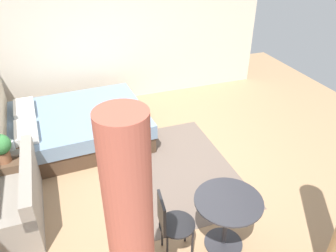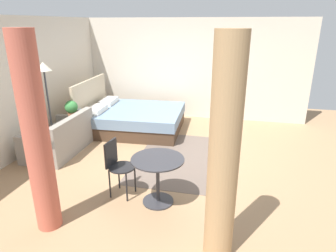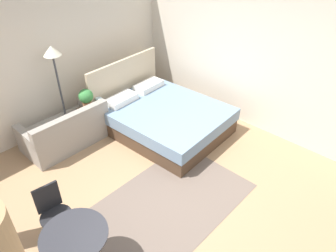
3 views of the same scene
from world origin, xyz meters
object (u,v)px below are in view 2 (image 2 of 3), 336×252
couch (60,139)px  vase (80,113)px  nightstand (77,129)px  balcony_table (158,172)px  bed (132,118)px  floor_lamp (45,79)px  potted_plant (71,109)px  cafe_chair_near_window (117,163)px

couch → vase: couch is taller
nightstand → vase: (0.12, -0.04, 0.34)m
nightstand → balcony_table: balcony_table is taller
vase → bed: bearing=-48.4°
bed → floor_lamp: 2.17m
nightstand → floor_lamp: (-0.42, 0.33, 1.17)m
nightstand → potted_plant: bearing=165.7°
vase → floor_lamp: 1.06m
couch → cafe_chair_near_window: size_ratio=1.71×
potted_plant → nightstand: bearing=-14.3°
bed → potted_plant: size_ratio=5.75×
bed → nightstand: 1.31m
floor_lamp → cafe_chair_near_window: floor_lamp is taller
bed → balcony_table: 3.15m
bed → nightstand: (-0.92, 0.94, -0.03)m
bed → couch: bed is taller
potted_plant → cafe_chair_near_window: 2.44m
couch → balcony_table: couch is taller
bed → couch: (-1.55, 0.96, -0.03)m
bed → balcony_table: bed is taller
floor_lamp → bed: bearing=-43.5°
bed → nightstand: bed is taller
vase → couch: bearing=175.5°
bed → balcony_table: size_ratio=3.11×
vase → cafe_chair_near_window: bearing=-139.7°
couch → vase: bearing=-4.5°
bed → floor_lamp: bearing=136.5°
balcony_table → floor_lamp: bearing=60.9°
couch → cafe_chair_near_window: 2.09m
nightstand → cafe_chair_near_window: size_ratio=0.61×
vase → floor_lamp: (-0.54, 0.37, 0.83)m
bed → floor_lamp: floor_lamp is taller
floor_lamp → balcony_table: floor_lamp is taller
floor_lamp → balcony_table: (-1.48, -2.66, -0.94)m
vase → cafe_chair_near_window: size_ratio=0.19×
couch → potted_plant: potted_plant is taller
bed → balcony_table: (-2.82, -1.39, 0.20)m
bed → nightstand: size_ratio=4.46×
potted_plant → vase: size_ratio=2.50×
couch → nightstand: 0.63m
balcony_table → couch: bearing=61.6°
bed → balcony_table: bearing=-153.8°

